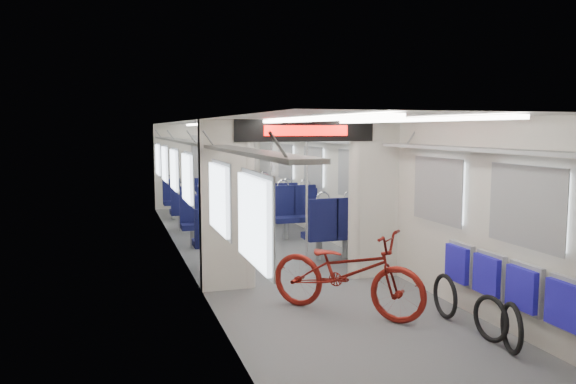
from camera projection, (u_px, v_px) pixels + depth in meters
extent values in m
plane|color=#515456|center=(266.00, 253.00, 9.90)|extent=(12.00, 12.00, 0.00)
cube|color=beige|center=(182.00, 191.00, 9.34)|extent=(0.02, 12.00, 2.30)
cube|color=beige|center=(342.00, 185.00, 10.21)|extent=(0.02, 12.00, 2.30)
cube|color=beige|center=(208.00, 166.00, 15.46)|extent=(2.90, 0.02, 2.30)
cube|color=beige|center=(483.00, 270.00, 4.09)|extent=(2.90, 0.02, 2.30)
cube|color=silver|center=(265.00, 121.00, 9.64)|extent=(2.90, 12.00, 0.02)
cube|color=white|center=(234.00, 123.00, 9.48)|extent=(0.12, 11.40, 0.04)
cube|color=white|center=(296.00, 123.00, 9.81)|extent=(0.12, 11.40, 0.04)
cube|color=beige|center=(224.00, 216.00, 7.56)|extent=(0.65, 0.18, 2.00)
cube|color=beige|center=(375.00, 209.00, 8.23)|extent=(0.65, 0.18, 2.00)
cube|color=beige|center=(303.00, 131.00, 7.77)|extent=(2.90, 0.18, 0.30)
cylinder|color=beige|center=(248.00, 215.00, 7.65)|extent=(0.20, 0.20, 2.00)
cylinder|color=beige|center=(355.00, 210.00, 8.14)|extent=(0.20, 0.20, 2.00)
cube|color=black|center=(306.00, 131.00, 7.66)|extent=(2.00, 0.03, 0.30)
cube|color=#FF0C07|center=(307.00, 131.00, 7.64)|extent=(1.20, 0.02, 0.14)
cube|color=silver|center=(253.00, 220.00, 4.77)|extent=(0.04, 1.00, 0.75)
cube|color=silver|center=(528.00, 206.00, 5.62)|extent=(0.04, 1.00, 0.75)
cube|color=silver|center=(219.00, 198.00, 6.29)|extent=(0.04, 1.00, 0.75)
cube|color=silver|center=(439.00, 190.00, 7.14)|extent=(0.04, 1.00, 0.75)
cube|color=silver|center=(187.00, 178.00, 8.84)|extent=(0.04, 1.00, 0.75)
cube|color=silver|center=(352.00, 174.00, 9.70)|extent=(0.04, 1.00, 0.75)
cube|color=silver|center=(174.00, 170.00, 10.64)|extent=(0.04, 1.00, 0.75)
cube|color=silver|center=(314.00, 167.00, 11.50)|extent=(0.04, 1.00, 0.75)
cube|color=silver|center=(165.00, 164.00, 12.44)|extent=(0.04, 1.00, 0.75)
cube|color=silver|center=(286.00, 162.00, 13.30)|extent=(0.04, 1.00, 0.75)
cube|color=silver|center=(158.00, 160.00, 14.15)|extent=(0.04, 1.00, 0.75)
cube|color=silver|center=(266.00, 158.00, 15.00)|extent=(0.04, 1.00, 0.75)
cube|color=gray|center=(248.00, 152.00, 5.51)|extent=(0.30, 3.60, 0.04)
cube|color=gray|center=(469.00, 149.00, 6.28)|extent=(0.30, 3.60, 0.04)
cube|color=gray|center=(178.00, 140.00, 11.20)|extent=(0.30, 7.60, 0.04)
cube|color=gray|center=(298.00, 139.00, 11.96)|extent=(0.30, 7.60, 0.04)
cube|color=gray|center=(209.00, 172.00, 15.42)|extent=(0.90, 0.05, 2.00)
imported|color=maroon|center=(346.00, 272.00, 6.58)|extent=(1.81, 1.86, 1.01)
cube|color=gray|center=(569.00, 305.00, 5.11)|extent=(0.06, 0.44, 0.50)
cube|color=#1C119E|center=(564.00, 305.00, 5.09)|extent=(0.06, 0.41, 0.42)
cube|color=gray|center=(526.00, 288.00, 5.63)|extent=(0.06, 0.44, 0.50)
cube|color=#1C119E|center=(521.00, 289.00, 5.61)|extent=(0.06, 0.41, 0.42)
cube|color=gray|center=(491.00, 275.00, 6.15)|extent=(0.06, 0.44, 0.50)
cube|color=#1C119E|center=(486.00, 275.00, 6.13)|extent=(0.06, 0.41, 0.42)
cube|color=gray|center=(461.00, 263.00, 6.67)|extent=(0.06, 0.44, 0.50)
cube|color=#1C119E|center=(457.00, 264.00, 6.66)|extent=(0.06, 0.41, 0.42)
torus|color=black|center=(512.00, 331.00, 5.43)|extent=(0.21, 0.50, 0.51)
torus|color=black|center=(491.00, 321.00, 5.73)|extent=(0.10, 0.49, 0.49)
torus|color=black|center=(445.00, 298.00, 6.45)|extent=(0.09, 0.52, 0.52)
cube|color=#0C0E36|center=(236.00, 241.00, 8.91)|extent=(0.42, 0.39, 0.10)
cylinder|color=gray|center=(236.00, 255.00, 8.93)|extent=(0.10, 0.10, 0.35)
cube|color=#0C0E36|center=(238.00, 224.00, 8.72)|extent=(0.42, 0.07, 0.51)
torus|color=silver|center=(238.00, 208.00, 8.70)|extent=(0.21, 0.03, 0.21)
cube|color=#0C0E36|center=(218.00, 225.00, 10.40)|extent=(0.42, 0.39, 0.10)
cylinder|color=gray|center=(218.00, 237.00, 10.42)|extent=(0.10, 0.10, 0.35)
cube|color=#0C0E36|center=(216.00, 208.00, 10.51)|extent=(0.42, 0.07, 0.51)
torus|color=silver|center=(216.00, 194.00, 10.48)|extent=(0.21, 0.03, 0.21)
cube|color=#0C0E36|center=(207.00, 243.00, 8.77)|extent=(0.42, 0.39, 0.10)
cylinder|color=gray|center=(207.00, 257.00, 8.79)|extent=(0.10, 0.10, 0.35)
cube|color=#0C0E36|center=(208.00, 225.00, 8.58)|extent=(0.42, 0.07, 0.51)
torus|color=silver|center=(208.00, 209.00, 8.55)|extent=(0.21, 0.03, 0.21)
cube|color=#0C0E36|center=(193.00, 226.00, 10.26)|extent=(0.42, 0.39, 0.10)
cylinder|color=gray|center=(193.00, 238.00, 10.28)|extent=(0.10, 0.10, 0.35)
cube|color=#0C0E36|center=(191.00, 209.00, 10.37)|extent=(0.42, 0.07, 0.51)
torus|color=silver|center=(191.00, 195.00, 10.34)|extent=(0.21, 0.03, 0.21)
cube|color=#0C0E36|center=(319.00, 236.00, 9.31)|extent=(0.49, 0.46, 0.10)
cylinder|color=gray|center=(319.00, 249.00, 9.34)|extent=(0.10, 0.10, 0.35)
cube|color=#0C0E36|center=(323.00, 217.00, 9.10)|extent=(0.49, 0.09, 0.60)
torus|color=silver|center=(323.00, 199.00, 9.06)|extent=(0.25, 0.03, 0.25)
cube|color=#0C0E36|center=(286.00, 219.00, 11.07)|extent=(0.49, 0.46, 0.10)
cylinder|color=gray|center=(286.00, 230.00, 11.09)|extent=(0.10, 0.10, 0.35)
cube|color=#0C0E36|center=(283.00, 200.00, 11.20)|extent=(0.49, 0.09, 0.60)
torus|color=silver|center=(283.00, 186.00, 11.17)|extent=(0.25, 0.03, 0.25)
cube|color=#0C0E36|center=(345.00, 235.00, 9.45)|extent=(0.49, 0.46, 0.10)
cylinder|color=gray|center=(345.00, 248.00, 9.48)|extent=(0.10, 0.10, 0.35)
cube|color=#0C0E36|center=(350.00, 216.00, 9.24)|extent=(0.49, 0.09, 0.60)
torus|color=silver|center=(350.00, 198.00, 9.21)|extent=(0.25, 0.03, 0.25)
cube|color=#0C0E36|center=(308.00, 218.00, 11.21)|extent=(0.49, 0.46, 0.10)
cylinder|color=gray|center=(308.00, 229.00, 11.23)|extent=(0.10, 0.10, 0.35)
cube|color=#0C0E36|center=(305.00, 200.00, 11.34)|extent=(0.49, 0.09, 0.60)
torus|color=silver|center=(305.00, 185.00, 11.31)|extent=(0.25, 0.03, 0.25)
cube|color=#0C0E36|center=(202.00, 211.00, 12.15)|extent=(0.42, 0.39, 0.10)
cylinder|color=gray|center=(203.00, 221.00, 12.17)|extent=(0.10, 0.10, 0.35)
cube|color=#0C0E36|center=(203.00, 198.00, 11.96)|extent=(0.42, 0.08, 0.52)
torus|color=silver|center=(203.00, 186.00, 11.93)|extent=(0.22, 0.03, 0.22)
cube|color=#0C0E36|center=(192.00, 202.00, 13.66)|extent=(0.42, 0.39, 0.10)
cylinder|color=gray|center=(192.00, 211.00, 13.68)|extent=(0.10, 0.10, 0.35)
cube|color=#0C0E36|center=(191.00, 189.00, 13.77)|extent=(0.42, 0.08, 0.52)
torus|color=silver|center=(191.00, 178.00, 13.75)|extent=(0.22, 0.03, 0.22)
cube|color=#0C0E36|center=(180.00, 212.00, 12.01)|extent=(0.42, 0.39, 0.10)
cylinder|color=gray|center=(181.00, 222.00, 12.03)|extent=(0.10, 0.10, 0.35)
cube|color=#0C0E36|center=(181.00, 199.00, 11.82)|extent=(0.42, 0.08, 0.52)
torus|color=silver|center=(181.00, 187.00, 11.79)|extent=(0.22, 0.03, 0.22)
cube|color=#0C0E36|center=(172.00, 203.00, 13.52)|extent=(0.42, 0.39, 0.10)
cylinder|color=gray|center=(173.00, 212.00, 13.54)|extent=(0.10, 0.10, 0.35)
cube|color=#0C0E36|center=(172.00, 189.00, 13.63)|extent=(0.42, 0.08, 0.52)
torus|color=silver|center=(171.00, 179.00, 13.60)|extent=(0.22, 0.03, 0.22)
cube|color=#0C0E36|center=(266.00, 209.00, 12.49)|extent=(0.44, 0.41, 0.10)
cylinder|color=gray|center=(266.00, 219.00, 12.52)|extent=(0.10, 0.10, 0.35)
cube|color=#0C0E36|center=(268.00, 196.00, 12.30)|extent=(0.44, 0.08, 0.53)
torus|color=silver|center=(267.00, 184.00, 12.27)|extent=(0.22, 0.03, 0.22)
cube|color=#0C0E36|center=(248.00, 200.00, 14.05)|extent=(0.44, 0.41, 0.10)
cylinder|color=gray|center=(248.00, 209.00, 14.08)|extent=(0.10, 0.10, 0.35)
cube|color=#0C0E36|center=(247.00, 187.00, 14.17)|extent=(0.44, 0.08, 0.53)
torus|color=silver|center=(247.00, 176.00, 14.14)|extent=(0.22, 0.03, 0.22)
cube|color=#0C0E36|center=(286.00, 208.00, 12.63)|extent=(0.44, 0.41, 0.10)
cylinder|color=gray|center=(286.00, 218.00, 12.66)|extent=(0.10, 0.10, 0.35)
cube|color=#0C0E36|center=(288.00, 195.00, 12.44)|extent=(0.44, 0.08, 0.53)
torus|color=silver|center=(288.00, 183.00, 12.41)|extent=(0.22, 0.03, 0.22)
cube|color=#0C0E36|center=(266.00, 199.00, 14.19)|extent=(0.44, 0.41, 0.10)
cylinder|color=gray|center=(266.00, 208.00, 14.22)|extent=(0.10, 0.10, 0.35)
cube|color=#0C0E36|center=(265.00, 186.00, 14.31)|extent=(0.44, 0.08, 0.53)
torus|color=silver|center=(265.00, 176.00, 14.28)|extent=(0.22, 0.03, 0.22)
cylinder|color=silver|center=(272.00, 198.00, 8.36)|extent=(0.04, 0.04, 2.30)
cylinder|color=silver|center=(307.00, 194.00, 8.82)|extent=(0.04, 0.04, 2.30)
cylinder|color=silver|center=(224.00, 180.00, 11.22)|extent=(0.04, 0.04, 2.30)
cylinder|color=silver|center=(254.00, 179.00, 11.54)|extent=(0.04, 0.04, 2.30)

